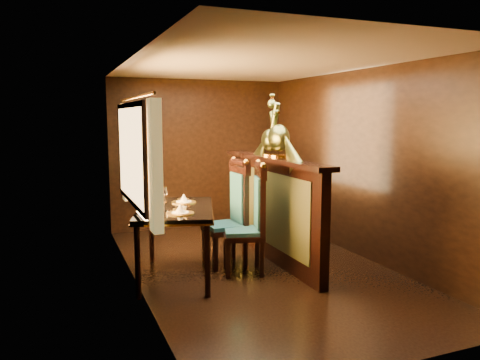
{
  "coord_description": "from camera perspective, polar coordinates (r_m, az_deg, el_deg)",
  "views": [
    {
      "loc": [
        -2.31,
        -5.15,
        1.87
      ],
      "look_at": [
        -0.13,
        0.31,
        1.08
      ],
      "focal_mm": 35.0,
      "sensor_mm": 36.0,
      "label": 1
    }
  ],
  "objects": [
    {
      "name": "ground",
      "position": [
        5.94,
        2.28,
        -10.7
      ],
      "size": [
        5.0,
        5.0,
        0.0
      ],
      "primitive_type": "plane",
      "color": "black",
      "rests_on": "ground"
    },
    {
      "name": "room_shell",
      "position": [
        5.63,
        1.5,
        4.72
      ],
      "size": [
        3.04,
        5.04,
        2.52
      ],
      "color": "black",
      "rests_on": "ground"
    },
    {
      "name": "partition",
      "position": [
        6.16,
        3.91,
        -3.2
      ],
      "size": [
        0.26,
        2.7,
        1.36
      ],
      "color": "black",
      "rests_on": "ground"
    },
    {
      "name": "dining_table",
      "position": [
        5.48,
        -7.85,
        -4.09
      ],
      "size": [
        1.24,
        1.61,
        1.04
      ],
      "rotation": [
        0.0,
        0.0,
        -0.3
      ],
      "color": "black",
      "rests_on": "ground"
    },
    {
      "name": "chair_left",
      "position": [
        5.63,
        1.65,
        -4.28
      ],
      "size": [
        0.6,
        0.62,
        1.36
      ],
      "rotation": [
        0.0,
        0.0,
        -0.28
      ],
      "color": "black",
      "rests_on": "ground"
    },
    {
      "name": "chair_right",
      "position": [
        5.94,
        -0.78,
        -3.6
      ],
      "size": [
        0.5,
        0.55,
        1.36
      ],
      "rotation": [
        0.0,
        0.0,
        0.02
      ],
      "color": "black",
      "rests_on": "ground"
    },
    {
      "name": "peacock_left",
      "position": [
        5.9,
        4.76,
        6.6
      ],
      "size": [
        0.25,
        0.68,
        0.81
      ],
      "primitive_type": null,
      "color": "#164431",
      "rests_on": "partition"
    },
    {
      "name": "peacock_right",
      "position": [
        6.13,
        3.69,
        6.07
      ],
      "size": [
        0.22,
        0.57,
        0.68
      ],
      "primitive_type": null,
      "color": "#164431",
      "rests_on": "partition"
    }
  ]
}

